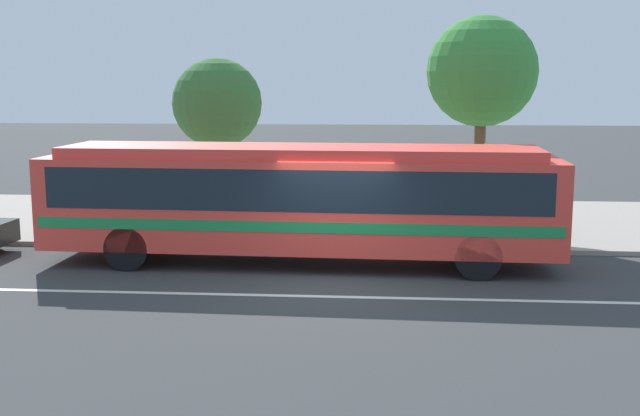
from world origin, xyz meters
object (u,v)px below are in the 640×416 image
at_px(pedestrian_waiting_near_sign, 412,197).
at_px(pedestrian_walking_along_curb, 259,195).
at_px(street_tree_near_stop, 217,104).
at_px(transit_bus, 300,196).
at_px(bus_stop_sign, 485,180).
at_px(street_tree_mid_block, 482,72).

bearing_deg(pedestrian_waiting_near_sign, pedestrian_walking_along_curb, 176.08).
bearing_deg(pedestrian_waiting_near_sign, street_tree_near_stop, 163.72).
relative_size(transit_bus, pedestrian_waiting_near_sign, 6.84).
distance_m(pedestrian_waiting_near_sign, bus_stop_sign, 2.22).
relative_size(pedestrian_waiting_near_sign, pedestrian_walking_along_curb, 1.02).
bearing_deg(street_tree_near_stop, bus_stop_sign, -21.60).
xyz_separation_m(transit_bus, pedestrian_waiting_near_sign, (2.68, 3.11, -0.46)).
distance_m(pedestrian_walking_along_curb, bus_stop_sign, 6.14).
height_order(transit_bus, street_tree_near_stop, street_tree_near_stop).
height_order(transit_bus, street_tree_mid_block, street_tree_mid_block).
height_order(pedestrian_waiting_near_sign, street_tree_mid_block, street_tree_mid_block).
bearing_deg(street_tree_mid_block, bus_stop_sign, -93.85).
bearing_deg(pedestrian_waiting_near_sign, bus_stop_sign, -36.17).
xyz_separation_m(pedestrian_walking_along_curb, street_tree_near_stop, (-1.38, 1.34, 2.41)).
distance_m(transit_bus, street_tree_mid_block, 6.97).
bearing_deg(bus_stop_sign, street_tree_near_stop, 158.40).
bearing_deg(transit_bus, pedestrian_waiting_near_sign, 49.22).
xyz_separation_m(transit_bus, street_tree_mid_block, (4.57, 4.44, 2.82)).
relative_size(pedestrian_waiting_near_sign, street_tree_near_stop, 0.36).
xyz_separation_m(transit_bus, street_tree_near_stop, (-2.88, 4.73, 1.93)).
height_order(pedestrian_walking_along_curb, street_tree_mid_block, street_tree_mid_block).
bearing_deg(bus_stop_sign, transit_bus, -157.22).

